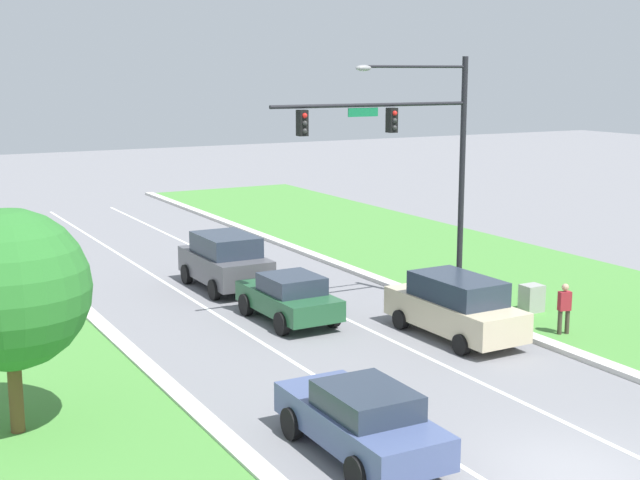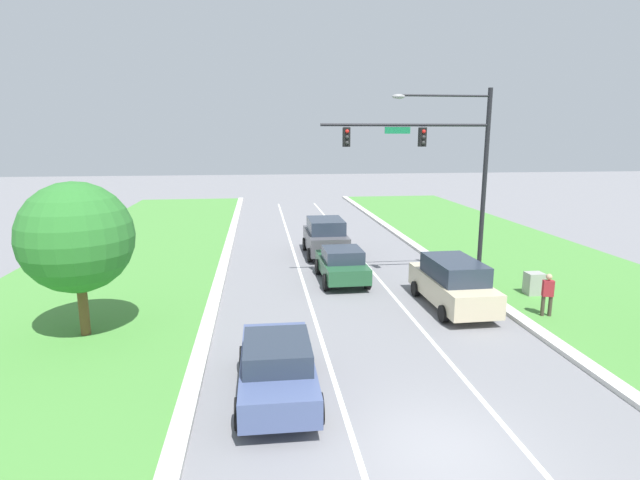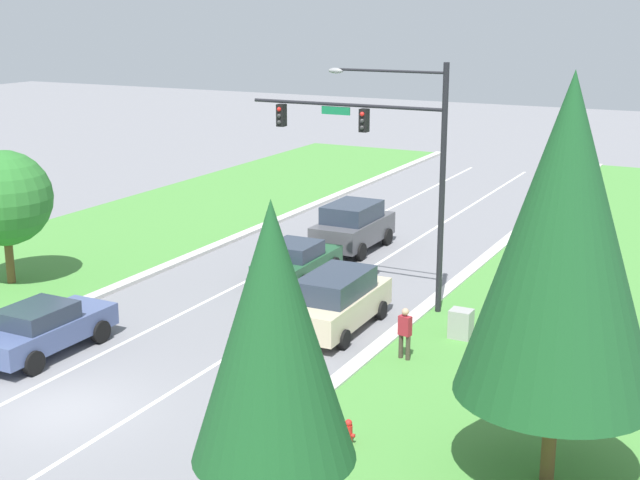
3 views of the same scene
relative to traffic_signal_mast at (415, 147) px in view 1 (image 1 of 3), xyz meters
The scene contains 10 objects.
ground_plane 13.78m from the traffic_signal_mast, 109.35° to the right, with size 160.00×160.00×0.00m, color slate.
lane_stripe_inner_right 13.35m from the traffic_signal_mast, 101.26° to the right, with size 0.14×81.00×0.01m.
traffic_signal_mast is the anchor object (origin of this frame).
graphite_suv 8.86m from the traffic_signal_mast, 123.95° to the left, with size 2.30×4.59×2.10m.
slate_blue_sedan 12.74m from the traffic_signal_mast, 129.81° to the right, with size 2.07×4.68×1.60m.
champagne_suv 5.60m from the traffic_signal_mast, 98.64° to the right, with size 2.17×5.01×1.95m.
forest_sedan 6.49m from the traffic_signal_mast, 165.90° to the left, with size 2.14×4.31×1.61m.
utility_cabinet 6.60m from the traffic_signal_mast, 30.51° to the right, with size 0.70×0.60×1.01m.
pedestrian 7.08m from the traffic_signal_mast, 60.61° to the right, with size 0.42×0.30×1.69m.
oak_near_left_tree 14.64m from the traffic_signal_mast, 162.60° to the right, with size 3.62×3.62×5.22m.
Camera 1 is at (-12.80, -12.52, 8.15)m, focal length 50.00 mm.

